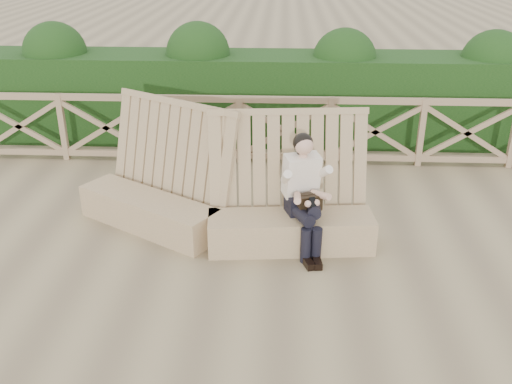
{
  "coord_description": "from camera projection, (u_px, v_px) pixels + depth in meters",
  "views": [
    {
      "loc": [
        -0.03,
        -5.11,
        3.45
      ],
      "look_at": [
        -0.3,
        0.4,
        0.9
      ],
      "focal_mm": 40.0,
      "sensor_mm": 36.0,
      "label": 1
    }
  ],
  "objects": [
    {
      "name": "ground",
      "position": [
        282.0,
        285.0,
        6.08
      ],
      "size": [
        60.0,
        60.0,
        0.0
      ],
      "primitive_type": "plane",
      "color": "brown",
      "rests_on": "ground"
    },
    {
      "name": "bench",
      "position": [
        219.0,
        205.0,
        6.95
      ],
      "size": [
        3.72,
        1.69,
        1.55
      ],
      "rotation": [
        0.0,
        0.0,
        -0.16
      ],
      "color": "#917953",
      "rests_on": "ground"
    },
    {
      "name": "woman",
      "position": [
        304.0,
        190.0,
        6.53
      ],
      "size": [
        0.53,
        0.9,
        1.38
      ],
      "rotation": [
        0.0,
        0.0,
        0.33
      ],
      "color": "black",
      "rests_on": "ground"
    },
    {
      "name": "guardrail",
      "position": [
        284.0,
        130.0,
        9.02
      ],
      "size": [
        10.1,
        0.09,
        1.1
      ],
      "color": "#81684B",
      "rests_on": "ground"
    },
    {
      "name": "hedge",
      "position": [
        285.0,
        98.0,
        10.03
      ],
      "size": [
        12.0,
        1.2,
        1.5
      ],
      "primitive_type": "cube",
      "color": "black",
      "rests_on": "ground"
    }
  ]
}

